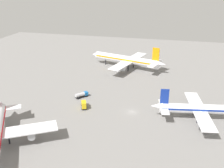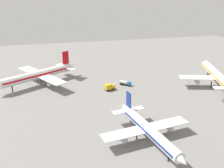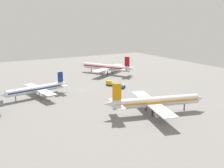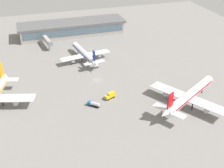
{
  "view_description": "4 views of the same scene",
  "coord_description": "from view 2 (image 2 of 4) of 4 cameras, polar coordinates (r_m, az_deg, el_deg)",
  "views": [
    {
      "loc": [
        -96.72,
        -15.72,
        52.56
      ],
      "look_at": [
        12.11,
        11.62,
        6.81
      ],
      "focal_mm": 41.87,
      "sensor_mm": 36.0,
      "label": 1
    },
    {
      "loc": [
        -30.04,
        -102.2,
        51.64
      ],
      "look_at": [
        -0.64,
        18.48,
        4.19
      ],
      "focal_mm": 42.29,
      "sensor_mm": 36.0,
      "label": 2
    },
    {
      "loc": [
        146.54,
        -62.4,
        42.84
      ],
      "look_at": [
        15.88,
        12.82,
        5.69
      ],
      "focal_mm": 41.6,
      "sensor_mm": 36.0,
      "label": 3
    },
    {
      "loc": [
        36.01,
        144.28,
        82.68
      ],
      "look_at": [
        -5.71,
        10.44,
        2.1
      ],
      "focal_mm": 47.27,
      "sensor_mm": 36.0,
      "label": 4
    }
  ],
  "objects": [
    {
      "name": "ground",
      "position": [
        118.38,
        2.43,
        -4.98
      ],
      "size": [
        288.0,
        288.0,
        0.0
      ],
      "primitive_type": "plane",
      "color": "gray"
    },
    {
      "name": "airplane_at_gate",
      "position": [
        93.12,
        7.79,
        -9.67
      ],
      "size": [
        33.35,
        41.15,
        12.57
      ],
      "rotation": [
        0.0,
        0.0,
        4.88
      ],
      "color": "white",
      "rests_on": "ground"
    },
    {
      "name": "airplane_taxiing",
      "position": [
        147.96,
        -15.65,
        1.95
      ],
      "size": [
        44.8,
        37.58,
        15.24
      ],
      "rotation": [
        0.0,
        0.0,
        3.69
      ],
      "color": "white",
      "rests_on": "ground"
    },
    {
      "name": "airplane_distant",
      "position": [
        151.02,
        21.87,
        1.61
      ],
      "size": [
        40.77,
        49.85,
        15.46
      ],
      "rotation": [
        0.0,
        0.0,
        1.29
      ],
      "color": "white",
      "rests_on": "ground"
    },
    {
      "name": "catering_truck",
      "position": [
        135.88,
        -0.54,
        -0.66
      ],
      "size": [
        5.89,
        3.97,
        3.3
      ],
      "rotation": [
        0.0,
        0.0,
        0.41
      ],
      "color": "black",
      "rests_on": "ground"
    },
    {
      "name": "fuel_truck",
      "position": [
        142.59,
        2.9,
        0.24
      ],
      "size": [
        5.98,
        5.6,
        2.5
      ],
      "rotation": [
        0.0,
        0.0,
        5.56
      ],
      "color": "black",
      "rests_on": "ground"
    }
  ]
}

